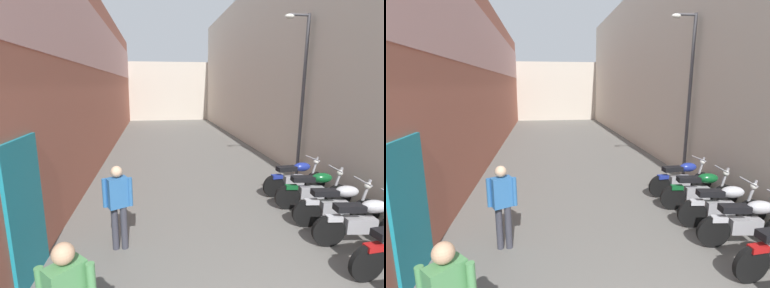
% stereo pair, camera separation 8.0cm
% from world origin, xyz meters
% --- Properties ---
extents(ground_plane, '(39.22, 39.22, 0.00)m').
position_xyz_m(ground_plane, '(0.00, 9.61, 0.00)').
color(ground_plane, '#66635E').
extents(building_left, '(0.45, 23.22, 6.26)m').
position_xyz_m(building_left, '(-3.51, 11.57, 3.16)').
color(building_left, '#B76651').
rests_on(building_left, ground).
extents(building_right, '(0.45, 23.22, 7.55)m').
position_xyz_m(building_right, '(3.52, 11.61, 3.77)').
color(building_right, beige).
rests_on(building_right, ground).
extents(building_far_end, '(9.63, 2.00, 4.84)m').
position_xyz_m(building_far_end, '(0.00, 24.22, 2.42)').
color(building_far_end, beige).
rests_on(building_far_end, ground).
extents(motorcycle_third, '(1.85, 0.58, 1.04)m').
position_xyz_m(motorcycle_third, '(2.38, 3.49, 0.50)').
color(motorcycle_third, black).
rests_on(motorcycle_third, ground).
extents(motorcycle_fourth, '(1.85, 0.58, 1.04)m').
position_xyz_m(motorcycle_fourth, '(2.38, 4.24, 0.50)').
color(motorcycle_fourth, black).
rests_on(motorcycle_fourth, ground).
extents(motorcycle_fifth, '(1.85, 0.58, 1.04)m').
position_xyz_m(motorcycle_fifth, '(2.38, 5.11, 0.50)').
color(motorcycle_fifth, black).
rests_on(motorcycle_fifth, ground).
extents(motorcycle_sixth, '(1.85, 0.58, 1.04)m').
position_xyz_m(motorcycle_sixth, '(2.38, 6.00, 0.50)').
color(motorcycle_sixth, black).
rests_on(motorcycle_sixth, ground).
extents(pedestrian_mid_alley, '(0.52, 0.33, 1.57)m').
position_xyz_m(pedestrian_mid_alley, '(-2.05, 4.02, 0.92)').
color(pedestrian_mid_alley, '#383842').
rests_on(pedestrian_mid_alley, ground).
extents(street_lamp, '(0.79, 0.18, 4.97)m').
position_xyz_m(street_lamp, '(3.08, 7.36, 2.89)').
color(street_lamp, '#47474C').
rests_on(street_lamp, ground).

